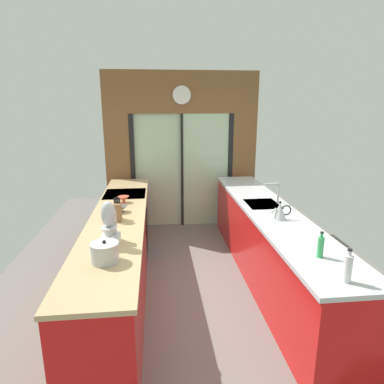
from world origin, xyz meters
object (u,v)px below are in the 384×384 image
stand_mixer (109,228)px  soap_bottle_far (321,247)px  mixing_bowl_near (121,209)px  oven_range (127,224)px  stock_pot (105,252)px  kettle (280,211)px  knife_block (118,211)px  mixing_bowl_far (123,199)px  soap_bottle_near (348,268)px

stand_mixer → soap_bottle_far: stand_mixer is taller
mixing_bowl_near → stand_mixer: bearing=-90.0°
oven_range → mixing_bowl_near: size_ratio=5.58×
stock_pot → kettle: size_ratio=0.95×
knife_block → oven_range: bearing=90.9°
stand_mixer → mixing_bowl_far: bearing=90.0°
knife_block → stand_mixer: 0.67m
oven_range → knife_block: bearing=-89.1°
oven_range → soap_bottle_far: 2.94m
kettle → soap_bottle_near: soap_bottle_near is taller
mixing_bowl_far → kettle: size_ratio=0.59×
mixing_bowl_near → stock_pot: (-0.00, -1.30, 0.04)m
oven_range → stand_mixer: size_ratio=2.19×
knife_block → stock_pot: 1.00m
stock_pot → soap_bottle_far: size_ratio=1.03×
soap_bottle_far → stock_pot: bearing=176.6°
knife_block → kettle: size_ratio=1.10×
oven_range → kettle: bearing=-35.8°
stand_mixer → soap_bottle_far: size_ratio=1.86×
stand_mixer → stock_pot: 0.34m
mixing_bowl_near → soap_bottle_far: soap_bottle_far is taller
mixing_bowl_near → mixing_bowl_far: 0.39m
mixing_bowl_far → stand_mixer: (0.00, -1.36, 0.12)m
kettle → soap_bottle_near: (-0.00, -1.36, 0.02)m
mixing_bowl_far → stock_pot: size_ratio=0.62×
mixing_bowl_far → kettle: kettle is taller
mixing_bowl_far → knife_block: bearing=-90.0°
kettle → stand_mixer: bearing=-163.9°
stock_pot → oven_range: bearing=90.5°
mixing_bowl_far → soap_bottle_far: bearing=-45.3°
oven_range → stock_pot: stock_pot is taller
stock_pot → stand_mixer: bearing=90.0°
stand_mixer → kettle: (1.78, 0.51, -0.07)m
mixing_bowl_near → kettle: kettle is taller
mixing_bowl_near → kettle: (1.78, -0.45, 0.05)m
soap_bottle_near → soap_bottle_far: 0.41m
mixing_bowl_near → oven_range: bearing=91.2°
oven_range → mixing_bowl_near: mixing_bowl_near is taller
mixing_bowl_near → mixing_bowl_far: (0.00, 0.39, 0.00)m
oven_range → stock_pot: bearing=-89.5°
stand_mixer → kettle: size_ratio=1.72×
knife_block → stock_pot: (0.00, -1.00, -0.02)m
knife_block → stand_mixer: size_ratio=0.64×
kettle → soap_bottle_near: size_ratio=0.95×
knife_block → soap_bottle_near: knife_block is taller
knife_block → soap_bottle_far: 2.10m
mixing_bowl_far → knife_block: 0.69m
oven_range → stock_pot: (0.02, -2.15, 0.55)m
soap_bottle_near → mixing_bowl_near: bearing=134.4°
mixing_bowl_far → stand_mixer: bearing=-90.0°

